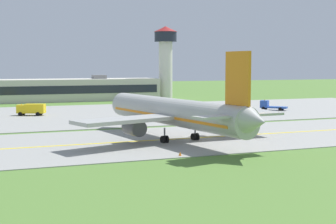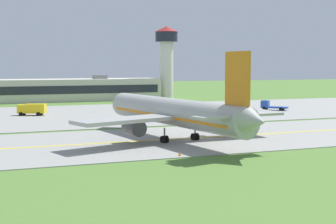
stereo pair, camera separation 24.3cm
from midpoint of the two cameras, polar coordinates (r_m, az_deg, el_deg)
name	(u,v)px [view 1 (the left image)]	position (r m, az deg, el deg)	size (l,w,h in m)	color
ground_plane	(202,138)	(76.20, 3.80, -2.98)	(500.00, 500.00, 0.00)	#517A33
taxiway_strip	(202,138)	(76.19, 3.80, -2.94)	(240.00, 28.00, 0.10)	gray
apron_pad	(165,112)	(118.50, -0.44, 0.04)	(140.00, 52.00, 0.10)	gray
taxiway_centreline	(202,137)	(76.18, 3.80, -2.90)	(220.00, 0.60, 0.01)	yellow
airplane_lead	(175,113)	(73.07, 0.67, -0.07)	(32.20, 39.55, 12.70)	#ADADA8
service_truck_baggage	(269,106)	(124.70, 11.42, 0.73)	(5.90, 6.05, 2.59)	#264CA5
service_truck_fuel	(31,109)	(113.11, -15.35, 0.35)	(6.32, 4.24, 2.60)	yellow
terminal_building	(61,90)	(157.93, -12.16, 2.47)	(60.76, 13.45, 7.93)	beige
control_tower	(166,55)	(163.25, -0.32, 6.53)	(7.60, 7.60, 23.52)	silver
traffic_cone_near_edge	(219,124)	(92.27, 5.81, -1.35)	(0.44, 0.44, 0.60)	orange
traffic_cone_mid_edge	(180,154)	(60.88, 1.28, -4.80)	(0.44, 0.44, 0.60)	orange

